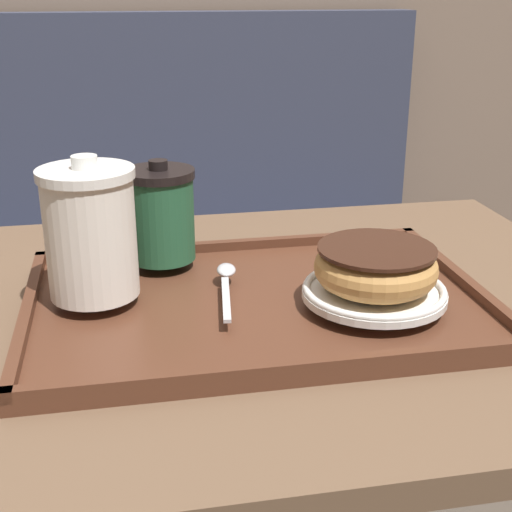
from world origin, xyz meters
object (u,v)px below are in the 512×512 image
(coffee_cup_rear, at_px, (161,214))
(donut_chocolate_glazed, at_px, (376,266))
(coffee_cup_front, at_px, (90,232))
(spoon, at_px, (225,278))

(coffee_cup_rear, xyz_separation_m, donut_chocolate_glazed, (0.22, -0.16, -0.02))
(coffee_cup_front, relative_size, spoon, 1.05)
(coffee_cup_front, bearing_deg, spoon, 1.77)
(donut_chocolate_glazed, relative_size, spoon, 0.90)
(coffee_cup_rear, height_order, donut_chocolate_glazed, coffee_cup_rear)
(coffee_cup_front, distance_m, donut_chocolate_glazed, 0.30)
(coffee_cup_rear, height_order, spoon, coffee_cup_rear)
(coffee_cup_rear, xyz_separation_m, spoon, (0.06, -0.09, -0.05))
(donut_chocolate_glazed, bearing_deg, coffee_cup_rear, 143.14)
(coffee_cup_rear, bearing_deg, coffee_cup_front, -130.41)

